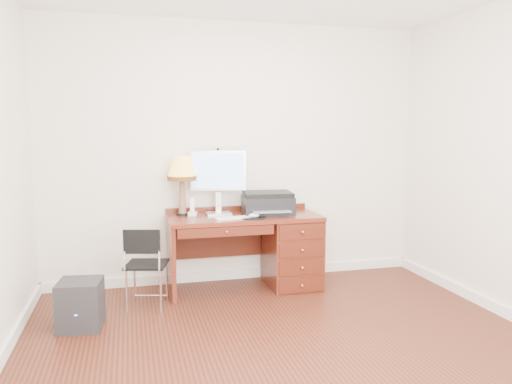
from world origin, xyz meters
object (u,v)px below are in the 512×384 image
object	(u,v)px
printer	(268,203)
chair	(147,260)
monitor	(218,174)
desk	(275,246)
equipment_box	(80,304)
leg_lamp	(182,172)
phone	(192,210)

from	to	relation	value
printer	chair	distance (m)	1.36
monitor	printer	distance (m)	0.59
desk	monitor	size ratio (longest dim) A/B	2.34
desk	equipment_box	bearing A→B (deg)	-160.16
equipment_box	chair	bearing A→B (deg)	35.24
leg_lamp	equipment_box	xyz separation A→B (m)	(-0.92, -0.82, -0.99)
monitor	printer	world-z (taller)	monitor
chair	equipment_box	size ratio (longest dim) A/B	1.91
desk	printer	size ratio (longest dim) A/B	2.82
leg_lamp	monitor	bearing A→B (deg)	0.47
desk	chair	world-z (taller)	desk
monitor	leg_lamp	world-z (taller)	monitor
desk	chair	size ratio (longest dim) A/B	2.00
printer	chair	bearing A→B (deg)	-156.13
monitor	phone	distance (m)	0.44
leg_lamp	chair	bearing A→B (deg)	-125.53
phone	equipment_box	size ratio (longest dim) A/B	0.45
monitor	desk	bearing A→B (deg)	-6.12
monitor	leg_lamp	xyz separation A→B (m)	(-0.36, -0.00, 0.03)
desk	leg_lamp	size ratio (longest dim) A/B	2.53
desk	printer	world-z (taller)	printer
leg_lamp	chair	xyz separation A→B (m)	(-0.38, -0.53, -0.73)
leg_lamp	equipment_box	bearing A→B (deg)	-138.20
printer	leg_lamp	distance (m)	0.92
printer	leg_lamp	bearing A→B (deg)	177.49
monitor	equipment_box	distance (m)	1.80
phone	desk	bearing A→B (deg)	6.83
chair	monitor	bearing A→B (deg)	49.99
desk	equipment_box	size ratio (longest dim) A/B	3.83
monitor	equipment_box	world-z (taller)	monitor
printer	phone	distance (m)	0.76
equipment_box	monitor	bearing A→B (deg)	39.70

